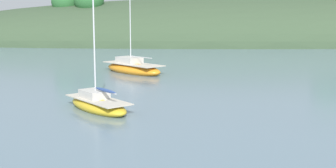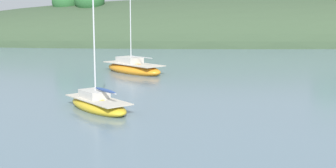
% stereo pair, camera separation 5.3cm
% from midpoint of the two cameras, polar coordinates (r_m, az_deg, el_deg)
% --- Properties ---
extents(far_shoreline_hill, '(150.00, 36.00, 21.52)m').
position_cam_midpoint_polar(far_shoreline_hill, '(91.93, 14.50, 5.26)').
color(far_shoreline_hill, '#384C33').
rests_on(far_shoreline_hill, ground).
extents(sailboat_grey_yawl, '(4.86, 5.65, 7.51)m').
position_cam_midpoint_polar(sailboat_grey_yawl, '(27.88, -8.83, -2.51)').
color(sailboat_grey_yawl, gold).
rests_on(sailboat_grey_yawl, ground).
extents(sailboat_blue_center, '(6.77, 7.28, 10.53)m').
position_cam_midpoint_polar(sailboat_blue_center, '(44.21, -4.46, 2.00)').
color(sailboat_blue_center, orange).
rests_on(sailboat_blue_center, ground).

